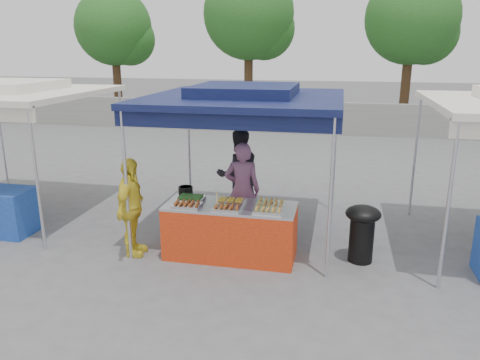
% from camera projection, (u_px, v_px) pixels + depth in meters
% --- Properties ---
extents(ground_plane, '(80.00, 80.00, 0.00)m').
position_uv_depth(ground_plane, '(232.00, 253.00, 7.46)').
color(ground_plane, '#5D5D5F').
extents(back_wall, '(40.00, 0.25, 1.20)m').
position_uv_depth(back_wall, '(298.00, 118.00, 17.64)').
color(back_wall, gray).
rests_on(back_wall, ground_plane).
extents(main_canopy, '(3.20, 3.20, 2.57)m').
position_uv_depth(main_canopy, '(245.00, 97.00, 7.72)').
color(main_canopy, silver).
rests_on(main_canopy, ground_plane).
extents(tree_0, '(3.37, 3.28, 5.64)m').
position_uv_depth(tree_0, '(117.00, 30.00, 20.27)').
color(tree_0, '#432D19').
rests_on(tree_0, ground_plane).
extents(tree_1, '(3.68, 3.65, 6.28)m').
position_uv_depth(tree_1, '(253.00, 18.00, 18.86)').
color(tree_1, '#432D19').
rests_on(tree_1, ground_plane).
extents(tree_2, '(3.52, 3.46, 5.95)m').
position_uv_depth(tree_2, '(415.00, 22.00, 17.58)').
color(tree_2, '#432D19').
rests_on(tree_2, ground_plane).
extents(vendor_table, '(2.00, 0.80, 0.85)m').
position_uv_depth(vendor_table, '(231.00, 231.00, 7.25)').
color(vendor_table, red).
rests_on(vendor_table, ground_plane).
extents(food_tray_fl, '(0.42, 0.30, 0.07)m').
position_uv_depth(food_tray_fl, '(187.00, 205.00, 7.02)').
color(food_tray_fl, silver).
rests_on(food_tray_fl, vendor_table).
extents(food_tray_fm, '(0.42, 0.30, 0.07)m').
position_uv_depth(food_tray_fm, '(227.00, 208.00, 6.90)').
color(food_tray_fm, silver).
rests_on(food_tray_fm, vendor_table).
extents(food_tray_fr, '(0.42, 0.30, 0.07)m').
position_uv_depth(food_tray_fr, '(268.00, 210.00, 6.79)').
color(food_tray_fr, silver).
rests_on(food_tray_fr, vendor_table).
extents(food_tray_bl, '(0.42, 0.30, 0.07)m').
position_uv_depth(food_tray_bl, '(191.00, 198.00, 7.34)').
color(food_tray_bl, silver).
rests_on(food_tray_bl, vendor_table).
extents(food_tray_bm, '(0.42, 0.30, 0.07)m').
position_uv_depth(food_tray_bm, '(231.00, 201.00, 7.21)').
color(food_tray_bm, silver).
rests_on(food_tray_bm, vendor_table).
extents(food_tray_br, '(0.42, 0.30, 0.07)m').
position_uv_depth(food_tray_br, '(271.00, 204.00, 7.09)').
color(food_tray_br, silver).
rests_on(food_tray_br, vendor_table).
extents(cooking_pot, '(0.23, 0.23, 0.14)m').
position_uv_depth(cooking_pot, '(186.00, 191.00, 7.61)').
color(cooking_pot, black).
rests_on(cooking_pot, vendor_table).
extents(skewer_cup, '(0.07, 0.07, 0.09)m').
position_uv_depth(skewer_cup, '(217.00, 206.00, 6.92)').
color(skewer_cup, silver).
rests_on(skewer_cup, vendor_table).
extents(wok_burner, '(0.53, 0.53, 0.89)m').
position_uv_depth(wok_burner, '(362.00, 229.00, 7.06)').
color(wok_burner, black).
rests_on(wok_burner, ground_plane).
extents(crate_left, '(0.52, 0.37, 0.31)m').
position_uv_depth(crate_left, '(213.00, 227.00, 8.11)').
color(crate_left, '#1430A8').
rests_on(crate_left, ground_plane).
extents(crate_right, '(0.47, 0.33, 0.28)m').
position_uv_depth(crate_right, '(261.00, 236.00, 7.78)').
color(crate_right, '#1430A8').
rests_on(crate_right, ground_plane).
extents(crate_stacked, '(0.43, 0.30, 0.26)m').
position_uv_depth(crate_stacked, '(261.00, 221.00, 7.71)').
color(crate_stacked, '#1430A8').
rests_on(crate_stacked, crate_right).
extents(vendor_woman, '(0.65, 0.47, 1.66)m').
position_uv_depth(vendor_woman, '(242.00, 190.00, 7.93)').
color(vendor_woman, '#8E5A80').
rests_on(vendor_woman, ground_plane).
extents(helper_man, '(1.05, 0.98, 1.73)m').
position_uv_depth(helper_man, '(238.00, 175.00, 8.75)').
color(helper_man, black).
rests_on(helper_man, ground_plane).
extents(customer_person, '(0.44, 0.94, 1.56)m').
position_uv_depth(customer_person, '(131.00, 208.00, 7.22)').
color(customer_person, yellow).
rests_on(customer_person, ground_plane).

